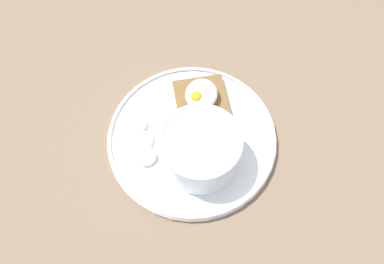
# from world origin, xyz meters

# --- Properties ---
(ground_plane) EXTENTS (1.20, 1.20, 0.02)m
(ground_plane) POSITION_xyz_m (0.00, 0.00, 0.01)
(ground_plane) COLOR #745E4B
(ground_plane) RESTS_ON ground
(plate) EXTENTS (0.28, 0.28, 0.02)m
(plate) POSITION_xyz_m (0.00, 0.00, 0.03)
(plate) COLOR white
(plate) RESTS_ON ground_plane
(oatmeal_bowl) EXTENTS (0.13, 0.13, 0.07)m
(oatmeal_bowl) POSITION_xyz_m (-0.03, -0.02, 0.07)
(oatmeal_bowl) COLOR white
(oatmeal_bowl) RESTS_ON plate
(toast_slice) EXTENTS (0.11, 0.11, 0.01)m
(toast_slice) POSITION_xyz_m (0.07, 0.00, 0.04)
(toast_slice) COLOR brown
(toast_slice) RESTS_ON plate
(poached_egg) EXTENTS (0.09, 0.05, 0.03)m
(poached_egg) POSITION_xyz_m (0.07, 0.00, 0.06)
(poached_egg) COLOR white
(poached_egg) RESTS_ON toast_slice
(banana_slice_front) EXTENTS (0.04, 0.04, 0.01)m
(banana_slice_front) POSITION_xyz_m (-0.03, 0.08, 0.03)
(banana_slice_front) COLOR beige
(banana_slice_front) RESTS_ON plate
(banana_slice_left) EXTENTS (0.04, 0.04, 0.01)m
(banana_slice_left) POSITION_xyz_m (-0.00, 0.09, 0.03)
(banana_slice_left) COLOR beige
(banana_slice_left) RESTS_ON plate
(banana_slice_back) EXTENTS (0.03, 0.03, 0.01)m
(banana_slice_back) POSITION_xyz_m (0.01, 0.06, 0.04)
(banana_slice_back) COLOR #FAEDC8
(banana_slice_back) RESTS_ON plate
(banana_slice_right) EXTENTS (0.04, 0.04, 0.01)m
(banana_slice_right) POSITION_xyz_m (-0.05, 0.06, 0.04)
(banana_slice_right) COLOR beige
(banana_slice_right) RESTS_ON plate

